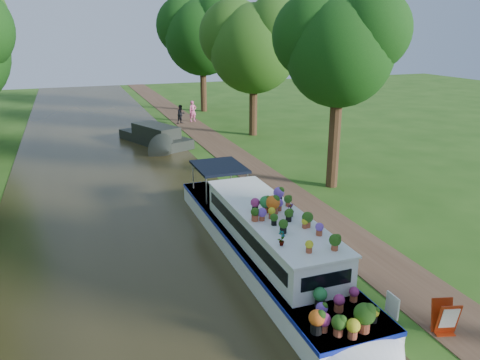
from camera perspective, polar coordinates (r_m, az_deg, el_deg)
name	(u,v)px	position (r m, az deg, el deg)	size (l,w,h in m)	color
ground	(287,219)	(18.87, 5.78, -4.77)	(100.00, 100.00, 0.00)	#244E13
canal_water	(136,241)	(17.28, -12.59, -7.31)	(10.00, 100.00, 0.02)	black
towpath	(314,215)	(19.38, 8.99, -4.22)	(2.20, 100.00, 0.03)	#4C3423
plant_boat	(270,242)	(14.88, 3.63, -7.57)	(2.29, 13.52, 2.30)	white
tree_near_overhang	(339,44)	(21.95, 12.00, 15.87)	(5.52, 5.28, 8.99)	#341F11
tree_near_mid	(253,41)	(33.03, 1.61, 16.52)	(6.90, 6.60, 9.40)	#341F11
tree_near_far	(202,31)	(43.30, -4.70, 17.62)	(7.59, 7.26, 10.30)	#341F11
second_boat	(156,137)	(31.13, -10.21, 5.19)	(4.11, 7.24, 1.31)	black
sandwich_board	(445,319)	(13.09, 23.73, -15.22)	(0.58, 0.56, 0.87)	#9E260B
pedestrian_pink	(193,111)	(38.64, -5.79, 8.36)	(0.62, 0.40, 1.69)	#E25D8F
pedestrian_dark	(181,114)	(37.87, -7.20, 7.96)	(0.72, 0.56, 1.49)	black
verge_plant	(297,235)	(16.93, 6.98, -6.68)	(0.43, 0.37, 0.48)	#20691F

